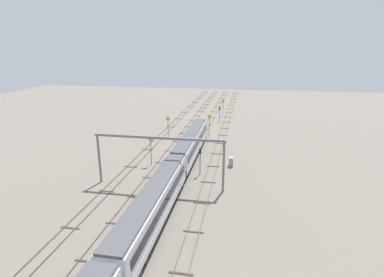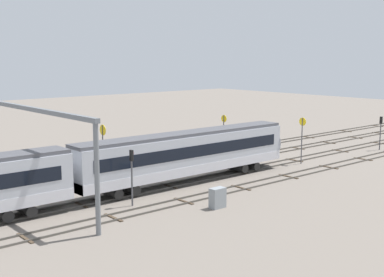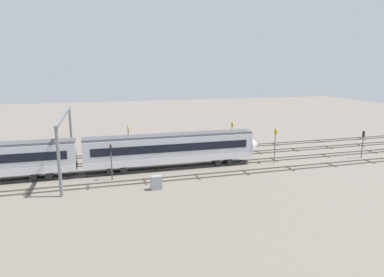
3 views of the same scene
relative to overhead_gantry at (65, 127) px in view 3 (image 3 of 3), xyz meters
name	(u,v)px [view 3 (image 3 of 3)]	position (x,y,z in m)	size (l,w,h in m)	color
ground_plane	(184,162)	(16.62, 0.10, -6.22)	(202.93, 202.93, 0.00)	slate
track_near_foreground	(197,176)	(16.62, -7.22, -6.15)	(186.93, 2.40, 0.16)	#59544C
track_with_train	(188,166)	(16.62, -2.34, -6.15)	(186.93, 2.40, 0.16)	#59544C
track_middle	(180,158)	(16.62, 2.54, -6.15)	(186.93, 2.40, 0.16)	#59544C
track_second_far	(173,151)	(16.62, 7.41, -6.15)	(186.93, 2.40, 0.16)	#59544C
overhead_gantry	(65,127)	(0.00, 0.00, 0.00)	(0.40, 20.12, 8.07)	slate
speed_sign_near_foreground	(128,137)	(8.80, 4.14, -2.55)	(0.14, 1.07, 5.48)	#4C4C51
speed_sign_mid_trackside	(232,132)	(26.75, 5.58, -3.00)	(0.14, 0.89, 4.98)	#4C4C51
speed_sign_far_trackside	(275,141)	(29.76, -3.98, -2.80)	(0.14, 0.92, 5.29)	#4C4C51
signal_light_trackside_approach	(363,140)	(44.68, -5.15, -3.35)	(0.31, 0.32, 4.37)	#4C4C51
signal_light_trackside_departure	(111,157)	(5.74, -5.42, -3.19)	(0.31, 0.32, 4.64)	#4C4C51
relay_cabinet	(156,183)	(10.61, -10.39, -5.40)	(1.32, 0.75, 1.65)	gray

